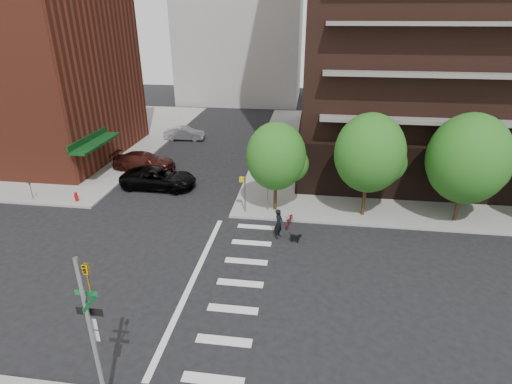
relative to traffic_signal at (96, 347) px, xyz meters
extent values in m
plane|color=black|center=(0.47, 7.49, -2.70)|extent=(120.00, 120.00, 0.00)
cube|color=gray|center=(20.97, 30.99, -2.62)|extent=(39.00, 33.00, 0.15)
cube|color=gray|center=(-24.03, 30.99, -2.62)|extent=(31.00, 33.00, 0.15)
cube|color=silver|center=(3.47, 1.49, -2.69)|extent=(2.40, 0.50, 0.01)
cube|color=silver|center=(3.47, 3.49, -2.69)|extent=(2.40, 0.50, 0.01)
cube|color=silver|center=(3.47, 5.49, -2.69)|extent=(2.40, 0.50, 0.01)
cube|color=silver|center=(3.47, 7.49, -2.69)|extent=(2.40, 0.50, 0.01)
cube|color=silver|center=(3.47, 9.49, -2.69)|extent=(2.40, 0.50, 0.01)
cube|color=silver|center=(3.47, 11.49, -2.69)|extent=(2.40, 0.50, 0.01)
cube|color=silver|center=(3.47, 13.49, -2.69)|extent=(2.40, 0.50, 0.01)
cube|color=silver|center=(0.97, 7.49, -2.69)|extent=(0.30, 13.00, 0.01)
cube|color=black|center=(18.47, 31.49, -0.55)|extent=(25.50, 25.50, 4.00)
cube|color=#0C3814|center=(-10.83, 20.49, 0.25)|extent=(1.40, 6.00, 0.20)
cylinder|color=#301E11|center=(4.47, 15.99, -1.40)|extent=(0.24, 0.24, 2.30)
sphere|color=#235B19|center=(4.47, 15.99, 1.35)|extent=(4.00, 4.00, 4.00)
cylinder|color=#301E11|center=(10.47, 15.99, -1.25)|extent=(0.24, 0.24, 2.60)
sphere|color=#235B19|center=(10.47, 15.99, 1.85)|extent=(4.50, 4.50, 4.50)
cylinder|color=#301E11|center=(16.47, 15.99, -1.40)|extent=(0.24, 0.24, 2.30)
sphere|color=#235B19|center=(16.47, 15.99, 1.75)|extent=(5.00, 5.00, 5.00)
cylinder|color=slate|center=(-0.03, -0.01, 0.45)|extent=(0.16, 0.16, 6.00)
imported|color=gold|center=(0.22, -0.01, 2.75)|extent=(0.16, 0.20, 1.00)
cube|color=#0A5926|center=(-0.03, 0.14, 2.05)|extent=(0.75, 0.02, 0.18)
cube|color=#0A5926|center=(0.12, -0.01, 1.80)|extent=(0.02, 0.75, 0.18)
cube|color=black|center=(-0.03, 0.11, 1.35)|extent=(0.90, 0.02, 0.28)
cube|color=silver|center=(-0.03, 0.11, 0.85)|extent=(0.32, 0.02, 0.42)
cube|color=silver|center=(-0.03, 0.11, 0.35)|extent=(0.32, 0.02, 0.42)
cylinder|color=slate|center=(2.47, 15.29, -1.25)|extent=(0.10, 0.10, 2.60)
cube|color=gold|center=(2.27, 15.29, -0.15)|extent=(0.32, 0.25, 0.32)
cylinder|color=slate|center=(3.97, 15.79, -1.45)|extent=(0.08, 0.08, 2.20)
cube|color=gold|center=(3.97, 15.64, -0.55)|extent=(0.64, 0.02, 0.64)
cylinder|color=#A50C0C|center=(-10.03, 15.29, -2.25)|extent=(0.22, 0.22, 0.60)
sphere|color=#A50C0C|center=(-10.03, 15.29, -1.94)|extent=(0.24, 0.24, 0.24)
cylinder|color=black|center=(-13.53, 15.29, -2.00)|extent=(0.05, 0.05, 1.10)
cube|color=black|center=(-13.53, 15.29, -1.34)|extent=(0.10, 0.08, 0.22)
imported|color=black|center=(-5.03, 18.84, -1.89)|extent=(2.87, 5.93, 1.63)
imported|color=#401712|center=(-7.73, 22.49, -1.91)|extent=(2.42, 5.53, 1.58)
imported|color=#94969B|center=(-6.98, 31.96, -1.99)|extent=(1.75, 4.41, 1.43)
imported|color=maroon|center=(5.62, 13.99, -2.28)|extent=(0.84, 1.67, 0.84)
imported|color=black|center=(5.02, 12.42, -1.75)|extent=(0.81, 0.66, 1.91)
cube|color=black|center=(6.06, 11.97, -2.35)|extent=(0.57, 0.25, 0.22)
cube|color=black|center=(6.36, 11.92, -2.22)|extent=(0.18, 0.15, 0.16)
cylinder|color=black|center=(6.22, 12.02, -2.58)|extent=(0.06, 0.06, 0.24)
cylinder|color=black|center=(5.90, 11.91, -2.58)|extent=(0.06, 0.06, 0.24)
camera|label=1|loc=(6.57, -9.07, 9.99)|focal=28.00mm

